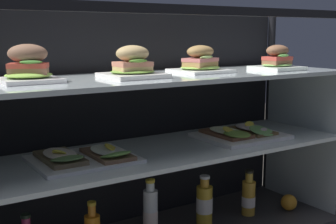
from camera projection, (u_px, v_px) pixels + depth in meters
The scene contains 15 objects.
case_frame at pixel (149, 115), 1.83m from camera, with size 1.56×0.50×0.91m.
riser_lower_tier at pixel (168, 195), 1.77m from camera, with size 1.48×0.42×0.34m.
shelf_lower_glass at pixel (168, 150), 1.74m from camera, with size 1.50×0.44×0.02m, color silver.
riser_upper_tier at pixel (168, 114), 1.71m from camera, with size 1.48×0.42×0.26m.
shelf_upper_glass at pixel (168, 77), 1.69m from camera, with size 1.50×0.44×0.02m, color silver.
plated_roll_sandwich_center at pixel (28, 68), 1.43m from camera, with size 0.18×0.18×0.12m.
plated_roll_sandwich_near_left_corner at pixel (133, 66), 1.58m from camera, with size 0.20×0.20×0.11m.
plated_roll_sandwich_near_right_corner at pixel (200, 62), 1.79m from camera, with size 0.20×0.20×0.11m.
plated_roll_sandwich_far_left at pixel (277, 61), 1.91m from camera, with size 0.18×0.18×0.10m.
open_sandwich_tray_mid_left at pixel (84, 157), 1.55m from camera, with size 0.34×0.29×0.06m.
open_sandwich_tray_center at pixel (241, 133), 1.90m from camera, with size 0.34×0.28×0.06m.
juice_bottle_front_second at pixel (150, 214), 1.76m from camera, with size 0.06×0.06×0.24m.
juice_bottle_tucked_behind at pixel (204, 204), 1.90m from camera, with size 0.07×0.07×0.21m.
juice_bottle_front_right_end at pixel (249, 197), 2.01m from camera, with size 0.06×0.06×0.20m.
orange_fruit_beside_bottles at pixel (289, 202), 2.07m from camera, with size 0.07×0.07×0.07m, color orange.
Camera 1 is at (-0.92, -1.42, 0.82)m, focal length 49.12 mm.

